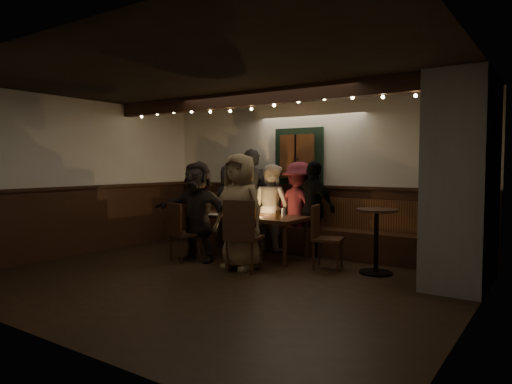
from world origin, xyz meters
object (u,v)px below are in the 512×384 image
Objects in this scene: high_top at (376,233)px; person_b at (252,198)px; chair_near_left at (180,229)px; chair_end at (322,233)px; dining_table at (249,219)px; person_g at (240,211)px; person_d at (299,207)px; person_c at (272,207)px; person_a at (230,204)px; person_e at (314,208)px; chair_near_right at (242,232)px; person_f at (198,211)px.

high_top is 0.50× the size of person_b.
chair_near_left is 2.17m from chair_end.
dining_table is 2.08× the size of chair_near_left.
chair_near_left is 0.55× the size of person_g.
person_g reaches higher than chair_end.
person_d is (-1.63, 0.74, 0.21)m from high_top.
person_c is (0.63, 1.64, 0.24)m from chair_near_left.
person_a is 1.80m from person_e.
chair_near_right is 1.76m from person_c.
high_top is at bearing 174.53° from person_e.
person_c is (0.96, -0.05, 0.00)m from person_a.
person_f is at bearing 95.94° from person_a.
person_f reaches higher than person_d.
chair_near_right is 0.66× the size of person_d.
chair_near_left reaches higher than high_top.
person_a reaches higher than dining_table.
person_d reaches higher than chair_near_left.
chair_near_right is 1.20m from chair_end.
chair_near_right is 1.97m from person_b.
chair_near_right is 0.57× the size of person_b.
high_top is at bearing 7.90° from chair_end.
person_b reaches higher than person_g.
high_top is 1.94m from person_g.
person_f reaches higher than chair_near_right.
high_top is (1.57, 0.99, -0.01)m from chair_near_right.
person_a is 1.46m from person_d.
person_a is at bearing 131.50° from chair_near_right.
person_c is (-0.56, 1.66, 0.18)m from chair_near_right.
person_c is at bearing 105.42° from person_g.
dining_table is 1.27× the size of person_a.
person_f is at bearing 67.81° from person_e.
person_b is at bearing 165.38° from high_top.
person_c is 0.97× the size of person_f.
person_c is at bearing 108.50° from chair_near_right.
high_top is at bearing 11.37° from person_f.
person_e is (0.34, -0.10, 0.01)m from person_d.
person_f is at bearing 84.10° from person_c.
person_d is (-0.06, 1.74, 0.20)m from chair_near_right.
high_top is 3.18m from person_a.
chair_near_right is at bearing 101.69° from person_b.
person_c reaches higher than chair_near_left.
dining_table is 1.22× the size of person_f.
person_d is at bearing -158.49° from person_c.
chair_near_left is at bearing 68.73° from person_e.
person_a is 0.96m from person_c.
high_top is 0.54× the size of person_g.
person_c is 0.98× the size of person_d.
dining_table is at bearing -179.00° from high_top.
chair_end is 0.59× the size of person_d.
person_e is (1.48, 1.62, 0.27)m from chair_near_left.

